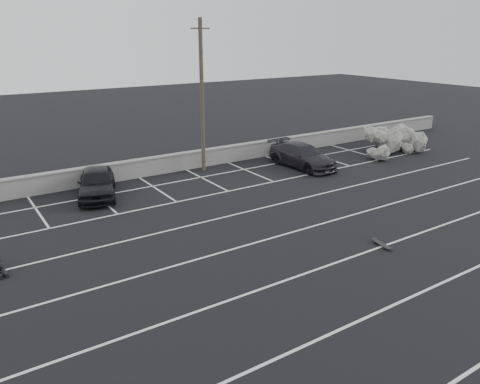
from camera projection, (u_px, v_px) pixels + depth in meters
ground at (337, 263)px, 16.94m from camera, size 120.00×120.00×0.00m
seawall at (170, 163)px, 27.83m from camera, size 50.00×0.45×1.06m
stall_lines at (263, 224)px, 20.38m from camera, size 36.00×20.05×0.01m
car_left at (97, 182)px, 23.58m from camera, size 3.05×4.71×1.49m
car_right at (302, 156)px, 28.84m from camera, size 2.18×4.98×1.43m
utility_pole at (202, 97)px, 26.93m from camera, size 1.16×0.23×8.71m
trash_bin at (285, 147)px, 31.91m from camera, size 0.78×0.78×0.95m
riprap_pile at (395, 142)px, 33.15m from camera, size 6.24×4.18×1.58m
skateboard at (382, 244)px, 18.20m from camera, size 0.38×0.88×0.10m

